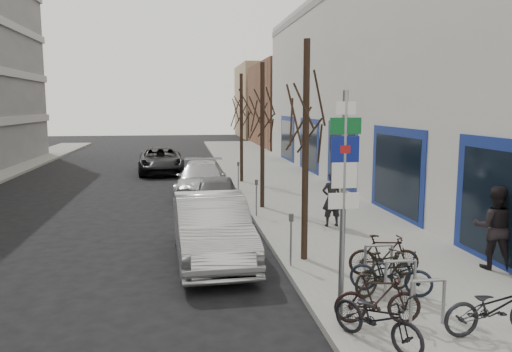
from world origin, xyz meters
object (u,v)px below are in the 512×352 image
object	(u,v)px
tree_mid	(262,101)
parked_car_back	(202,180)
bike_far_inner	(384,255)
lane_car	(161,160)
meter_front	(291,235)
bike_far_curb	(495,303)
bike_rack	(400,275)
meter_mid	(256,194)
tree_far	(241,102)
pedestrian_far	(494,227)
bike_mid_curb	(391,269)
highway_sign_pole	(344,192)
bike_near_left	(377,313)
meter_back	(238,173)
tree_near	(306,99)
parked_car_front	(211,229)
pedestrian_near	(332,199)
bike_near_right	(378,298)
bike_mid_inner	(384,272)

from	to	relation	value
tree_mid	parked_car_back	distance (m)	5.15
bike_far_inner	lane_car	distance (m)	20.15
meter_front	bike_far_curb	xyz separation A→B (m)	(2.56, -4.02, -0.21)
bike_rack	tree_mid	bearing A→B (deg)	97.28
tree_mid	meter_mid	world-z (taller)	tree_mid
tree_far	lane_car	size ratio (longest dim) A/B	1.01
bike_rack	pedestrian_far	world-z (taller)	pedestrian_far
bike_mid_curb	bike_far_inner	bearing A→B (deg)	13.01
bike_far_inner	highway_sign_pole	bearing A→B (deg)	150.17
bike_near_left	meter_front	bearing A→B (deg)	65.51
meter_front	pedestrian_far	distance (m)	4.73
tree_mid	lane_car	bearing A→B (deg)	110.25
meter_back	tree_far	bearing A→B (deg)	79.80
tree_near	pedestrian_far	size ratio (longest dim) A/B	2.77
bike_mid_curb	bike_far_curb	distance (m)	2.21
bike_far_curb	bike_far_inner	world-z (taller)	bike_far_curb
bike_far_inner	pedestrian_far	bearing A→B (deg)	-77.95
parked_car_back	lane_car	xyz separation A→B (m)	(-2.06, 8.08, -0.00)
meter_front	parked_car_front	world-z (taller)	parked_car_front
bike_far_inner	lane_car	xyz separation A→B (m)	(-5.65, 19.34, 0.12)
tree_mid	parked_car_front	bearing A→B (deg)	-111.29
bike_far_inner	parked_car_back	bearing A→B (deg)	27.19
bike_rack	meter_mid	world-z (taller)	meter_mid
bike_mid_curb	pedestrian_near	size ratio (longest dim) A/B	0.95
bike_far_curb	parked_car_back	distance (m)	14.92
bike_near_left	bike_near_right	size ratio (longest dim) A/B	1.12
bike_rack	bike_far_inner	distance (m)	1.44
meter_front	bike_near_right	xyz separation A→B (m)	(0.81, -3.33, -0.30)
bike_far_curb	highway_sign_pole	bearing A→B (deg)	65.37
highway_sign_pole	parked_car_front	bearing A→B (deg)	116.08
tree_near	meter_back	xyz separation A→B (m)	(-0.45, 10.50, -3.19)
bike_mid_inner	parked_car_back	size ratio (longest dim) A/B	0.29
tree_far	parked_car_front	size ratio (longest dim) A/B	1.09
meter_back	bike_near_left	world-z (taller)	meter_back
tree_near	bike_far_inner	distance (m)	4.05
tree_far	meter_front	bearing A→B (deg)	-91.91
bike_far_curb	tree_far	bearing A→B (deg)	5.78
tree_mid	parked_car_front	size ratio (longest dim) A/B	1.09
tree_mid	bike_far_curb	distance (m)	11.72
bike_mid_inner	lane_car	distance (m)	21.05
bike_rack	bike_near_right	bearing A→B (deg)	-132.14
tree_far	bike_mid_curb	bearing A→B (deg)	-85.67
bike_mid_curb	bike_far_inner	xyz separation A→B (m)	(0.29, 1.04, -0.02)
tree_mid	lane_car	xyz separation A→B (m)	(-4.19, 11.36, -3.35)
highway_sign_pole	meter_mid	world-z (taller)	highway_sign_pole
highway_sign_pole	bike_mid_inner	bearing A→B (deg)	38.55
bike_mid_curb	meter_front	bearing A→B (deg)	67.51
bike_far_inner	lane_car	size ratio (longest dim) A/B	0.29
bike_far_curb	parked_car_front	bearing A→B (deg)	38.88
bike_near_right	meter_back	bearing A→B (deg)	13.18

